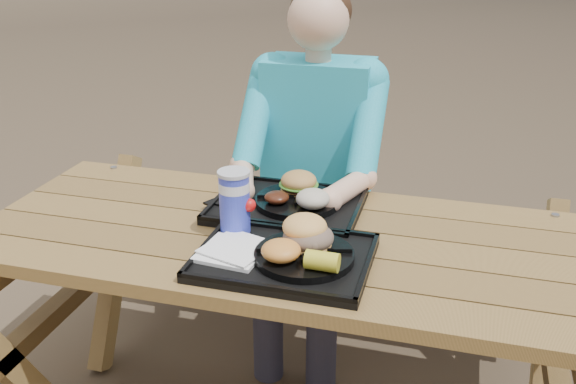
# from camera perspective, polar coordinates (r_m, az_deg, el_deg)

# --- Properties ---
(picnic_table) EXTENTS (1.80, 1.49, 0.75)m
(picnic_table) POSITION_cam_1_polar(r_m,az_deg,el_deg) (2.04, -0.00, -13.19)
(picnic_table) COLOR #999999
(picnic_table) RESTS_ON ground
(tray_near) EXTENTS (0.45, 0.35, 0.02)m
(tray_near) POSITION_cam_1_polar(r_m,az_deg,el_deg) (1.69, -0.33, -5.96)
(tray_near) COLOR black
(tray_near) RESTS_ON picnic_table
(tray_far) EXTENTS (0.45, 0.35, 0.02)m
(tray_far) POSITION_cam_1_polar(r_m,az_deg,el_deg) (1.98, -0.10, -1.37)
(tray_far) COLOR black
(tray_far) RESTS_ON picnic_table
(plate_near) EXTENTS (0.26, 0.26, 0.02)m
(plate_near) POSITION_cam_1_polar(r_m,az_deg,el_deg) (1.66, 1.45, -5.68)
(plate_near) COLOR black
(plate_near) RESTS_ON tray_near
(plate_far) EXTENTS (0.26, 0.26, 0.02)m
(plate_far) POSITION_cam_1_polar(r_m,az_deg,el_deg) (1.97, 0.82, -0.82)
(plate_far) COLOR black
(plate_far) RESTS_ON tray_far
(napkin_stack) EXTENTS (0.18, 0.18, 0.02)m
(napkin_stack) POSITION_cam_1_polar(r_m,az_deg,el_deg) (1.70, -4.96, -5.18)
(napkin_stack) COLOR white
(napkin_stack) RESTS_ON tray_near
(soda_cup) EXTENTS (0.08, 0.08, 0.17)m
(soda_cup) POSITION_cam_1_polar(r_m,az_deg,el_deg) (1.78, -4.77, -1.01)
(soda_cup) COLOR #1A28C4
(soda_cup) RESTS_ON tray_near
(condiment_bbq) EXTENTS (0.06, 0.06, 0.03)m
(condiment_bbq) POSITION_cam_1_polar(r_m,az_deg,el_deg) (1.79, 0.60, -3.20)
(condiment_bbq) COLOR black
(condiment_bbq) RESTS_ON tray_near
(condiment_mustard) EXTENTS (0.05, 0.05, 0.03)m
(condiment_mustard) POSITION_cam_1_polar(r_m,az_deg,el_deg) (1.78, 2.55, -3.48)
(condiment_mustard) COLOR gold
(condiment_mustard) RESTS_ON tray_near
(sandwich) EXTENTS (0.12, 0.12, 0.13)m
(sandwich) POSITION_cam_1_polar(r_m,az_deg,el_deg) (1.66, 1.83, -2.84)
(sandwich) COLOR #F8B057
(sandwich) RESTS_ON plate_near
(mac_cheese) EXTENTS (0.10, 0.10, 0.05)m
(mac_cheese) POSITION_cam_1_polar(r_m,az_deg,el_deg) (1.61, -0.62, -5.23)
(mac_cheese) COLOR gold
(mac_cheese) RESTS_ON plate_near
(corn_cob) EXTENTS (0.08, 0.08, 0.05)m
(corn_cob) POSITION_cam_1_polar(r_m,az_deg,el_deg) (1.57, 3.06, -6.15)
(corn_cob) COLOR yellow
(corn_cob) RESTS_ON plate_near
(cutlery_far) EXTENTS (0.07, 0.17, 0.01)m
(cutlery_far) POSITION_cam_1_polar(r_m,az_deg,el_deg) (2.04, -4.88, -0.34)
(cutlery_far) COLOR black
(cutlery_far) RESTS_ON tray_far
(burger) EXTENTS (0.11, 0.11, 0.10)m
(burger) POSITION_cam_1_polar(r_m,az_deg,el_deg) (2.00, 0.97, 1.39)
(burger) COLOR #BB8442
(burger) RESTS_ON plate_far
(baked_beans) EXTENTS (0.08, 0.08, 0.03)m
(baked_beans) POSITION_cam_1_polar(r_m,az_deg,el_deg) (1.93, -1.01, -0.48)
(baked_beans) COLOR #411A0D
(baked_beans) RESTS_ON plate_far
(potato_salad) EXTENTS (0.10, 0.10, 0.06)m
(potato_salad) POSITION_cam_1_polar(r_m,az_deg,el_deg) (1.90, 2.23, -0.60)
(potato_salad) COLOR beige
(potato_salad) RESTS_ON plate_far
(diner) EXTENTS (0.48, 0.84, 1.28)m
(diner) POSITION_cam_1_polar(r_m,az_deg,el_deg) (2.41, 2.49, 0.11)
(diner) COLOR #199AB4
(diner) RESTS_ON ground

